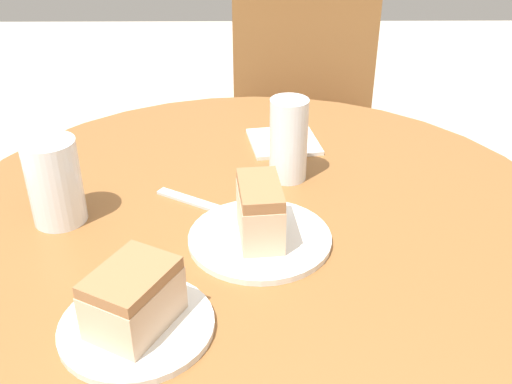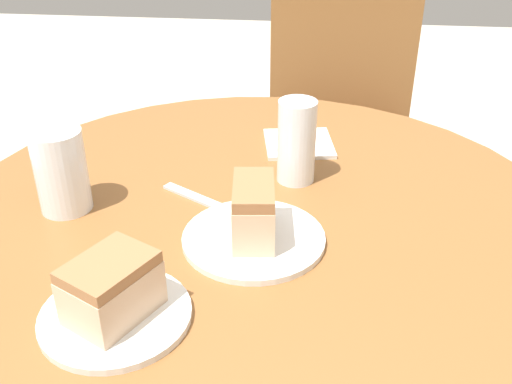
{
  "view_description": "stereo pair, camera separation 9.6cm",
  "coord_description": "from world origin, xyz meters",
  "px_view_note": "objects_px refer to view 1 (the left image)",
  "views": [
    {
      "loc": [
        -0.01,
        -0.83,
        1.23
      ],
      "look_at": [
        0.0,
        0.0,
        0.74
      ],
      "focal_mm": 42.0,
      "sensor_mm": 36.0,
      "label": 1
    },
    {
      "loc": [
        0.09,
        -0.83,
        1.23
      ],
      "look_at": [
        0.0,
        0.0,
        0.74
      ],
      "focal_mm": 42.0,
      "sensor_mm": 36.0,
      "label": 2
    }
  ],
  "objects_px": {
    "glass_lemonade": "(55,186)",
    "cake_slice_far": "(133,298)",
    "plate_near": "(260,238)",
    "chair": "(304,124)",
    "plate_far": "(137,326)",
    "cake_slice_near": "(260,211)",
    "glass_water": "(288,144)"
  },
  "relations": [
    {
      "from": "cake_slice_far",
      "to": "plate_near",
      "type": "bearing_deg",
      "value": 50.53
    },
    {
      "from": "plate_near",
      "to": "chair",
      "type": "bearing_deg",
      "value": 81.08
    },
    {
      "from": "plate_near",
      "to": "cake_slice_far",
      "type": "xyz_separation_m",
      "value": [
        -0.16,
        -0.19,
        0.04
      ]
    },
    {
      "from": "plate_far",
      "to": "cake_slice_near",
      "type": "relative_size",
      "value": 1.65
    },
    {
      "from": "plate_near",
      "to": "glass_water",
      "type": "height_order",
      "value": "glass_water"
    },
    {
      "from": "plate_near",
      "to": "glass_lemonade",
      "type": "relative_size",
      "value": 1.56
    },
    {
      "from": "plate_far",
      "to": "cake_slice_far",
      "type": "bearing_deg",
      "value": 0.0
    },
    {
      "from": "cake_slice_far",
      "to": "glass_lemonade",
      "type": "distance_m",
      "value": 0.3
    },
    {
      "from": "plate_near",
      "to": "glass_lemonade",
      "type": "distance_m",
      "value": 0.33
    },
    {
      "from": "plate_near",
      "to": "glass_water",
      "type": "xyz_separation_m",
      "value": [
        0.05,
        0.2,
        0.06
      ]
    },
    {
      "from": "plate_far",
      "to": "glass_water",
      "type": "xyz_separation_m",
      "value": [
        0.21,
        0.39,
        0.06
      ]
    },
    {
      "from": "plate_far",
      "to": "cake_slice_near",
      "type": "height_order",
      "value": "cake_slice_near"
    },
    {
      "from": "plate_far",
      "to": "glass_water",
      "type": "distance_m",
      "value": 0.45
    },
    {
      "from": "plate_far",
      "to": "glass_lemonade",
      "type": "xyz_separation_m",
      "value": [
        -0.16,
        0.25,
        0.06
      ]
    },
    {
      "from": "glass_water",
      "to": "cake_slice_far",
      "type": "bearing_deg",
      "value": -118.11
    },
    {
      "from": "plate_far",
      "to": "glass_water",
      "type": "height_order",
      "value": "glass_water"
    },
    {
      "from": "chair",
      "to": "plate_near",
      "type": "xyz_separation_m",
      "value": [
        -0.15,
        -0.98,
        0.24
      ]
    },
    {
      "from": "glass_water",
      "to": "cake_slice_near",
      "type": "bearing_deg",
      "value": -104.75
    },
    {
      "from": "plate_far",
      "to": "cake_slice_far",
      "type": "distance_m",
      "value": 0.04
    },
    {
      "from": "plate_near",
      "to": "cake_slice_near",
      "type": "height_order",
      "value": "cake_slice_near"
    },
    {
      "from": "glass_lemonade",
      "to": "chair",
      "type": "bearing_deg",
      "value": 62.7
    },
    {
      "from": "cake_slice_far",
      "to": "glass_lemonade",
      "type": "relative_size",
      "value": 0.97
    },
    {
      "from": "chair",
      "to": "plate_far",
      "type": "height_order",
      "value": "chair"
    },
    {
      "from": "plate_far",
      "to": "glass_lemonade",
      "type": "relative_size",
      "value": 1.39
    },
    {
      "from": "chair",
      "to": "cake_slice_far",
      "type": "height_order",
      "value": "chair"
    },
    {
      "from": "cake_slice_near",
      "to": "glass_water",
      "type": "xyz_separation_m",
      "value": [
        0.05,
        0.2,
        0.01
      ]
    },
    {
      "from": "cake_slice_far",
      "to": "glass_water",
      "type": "xyz_separation_m",
      "value": [
        0.21,
        0.39,
        0.02
      ]
    },
    {
      "from": "cake_slice_near",
      "to": "cake_slice_far",
      "type": "xyz_separation_m",
      "value": [
        -0.16,
        -0.19,
        -0.0
      ]
    },
    {
      "from": "cake_slice_near",
      "to": "glass_water",
      "type": "bearing_deg",
      "value": 75.25
    },
    {
      "from": "chair",
      "to": "glass_water",
      "type": "distance_m",
      "value": 0.84
    },
    {
      "from": "plate_near",
      "to": "glass_water",
      "type": "relative_size",
      "value": 1.45
    },
    {
      "from": "glass_lemonade",
      "to": "cake_slice_far",
      "type": "bearing_deg",
      "value": -57.27
    }
  ]
}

